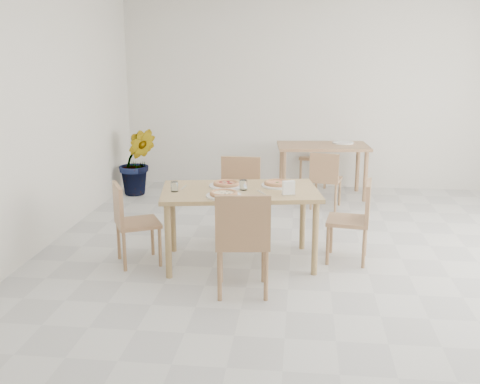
# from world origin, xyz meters

# --- Properties ---
(main_table) EXTENTS (1.62, 1.09, 0.75)m
(main_table) POSITION_xyz_m (-0.87, 0.17, 0.67)
(main_table) COLOR tan
(main_table) RESTS_ON ground
(chair_south) EXTENTS (0.51, 0.51, 0.92)m
(chair_south) POSITION_xyz_m (-0.76, -0.59, 0.54)
(chair_south) COLOR tan
(chair_south) RESTS_ON ground
(chair_north) EXTENTS (0.46, 0.46, 0.90)m
(chair_north) POSITION_xyz_m (-0.97, 0.97, 0.52)
(chair_north) COLOR tan
(chair_north) RESTS_ON ground
(chair_west) EXTENTS (0.54, 0.54, 0.81)m
(chair_west) POSITION_xyz_m (-1.94, 0.02, 0.47)
(chair_west) COLOR tan
(chair_west) RESTS_ON ground
(chair_east) EXTENTS (0.46, 0.46, 0.82)m
(chair_east) POSITION_xyz_m (0.27, 0.34, 0.48)
(chair_east) COLOR tan
(chair_east) RESTS_ON ground
(plate_margherita) EXTENTS (0.31, 0.31, 0.02)m
(plate_margherita) POSITION_xyz_m (-0.52, 0.35, 0.76)
(plate_margherita) COLOR white
(plate_margherita) RESTS_ON main_table
(plate_mushroom) EXTENTS (0.33, 0.33, 0.02)m
(plate_mushroom) POSITION_xyz_m (-0.99, -0.11, 0.76)
(plate_mushroom) COLOR white
(plate_mushroom) RESTS_ON main_table
(plate_pepperoni) EXTENTS (0.34, 0.34, 0.02)m
(plate_pepperoni) POSITION_xyz_m (-1.02, 0.27, 0.76)
(plate_pepperoni) COLOR white
(plate_pepperoni) RESTS_ON main_table
(pizza_margherita) EXTENTS (0.30, 0.30, 0.03)m
(pizza_margherita) POSITION_xyz_m (-0.52, 0.35, 0.78)
(pizza_margherita) COLOR tan
(pizza_margherita) RESTS_ON plate_margherita
(pizza_mushroom) EXTENTS (0.30, 0.30, 0.03)m
(pizza_mushroom) POSITION_xyz_m (-0.99, -0.11, 0.78)
(pizza_mushroom) COLOR tan
(pizza_mushroom) RESTS_ON plate_mushroom
(pizza_pepperoni) EXTENTS (0.26, 0.26, 0.03)m
(pizza_pepperoni) POSITION_xyz_m (-1.02, 0.27, 0.78)
(pizza_pepperoni) COLOR tan
(pizza_pepperoni) RESTS_ON plate_pepperoni
(tumbler_a) EXTENTS (0.07, 0.07, 0.10)m
(tumbler_a) POSITION_xyz_m (-0.84, 0.16, 0.80)
(tumbler_a) COLOR white
(tumbler_a) RESTS_ON main_table
(tumbler_b) EXTENTS (0.07, 0.07, 0.09)m
(tumbler_b) POSITION_xyz_m (-1.49, 0.03, 0.80)
(tumbler_b) COLOR white
(tumbler_b) RESTS_ON main_table
(napkin_holder) EXTENTS (0.14, 0.10, 0.14)m
(napkin_holder) POSITION_xyz_m (-0.40, -0.00, 0.82)
(napkin_holder) COLOR silver
(napkin_holder) RESTS_ON main_table
(fork_a) EXTENTS (0.03, 0.17, 0.01)m
(fork_a) POSITION_xyz_m (-1.43, 0.19, 0.75)
(fork_a) COLOR silver
(fork_a) RESTS_ON main_table
(fork_b) EXTENTS (0.11, 0.17, 0.01)m
(fork_b) POSITION_xyz_m (-0.65, 0.06, 0.75)
(fork_b) COLOR silver
(fork_b) RESTS_ON main_table
(second_table) EXTENTS (1.34, 0.84, 0.75)m
(second_table) POSITION_xyz_m (0.01, 2.90, 0.65)
(second_table) COLOR tan
(second_table) RESTS_ON ground
(chair_back_s) EXTENTS (0.45, 0.45, 0.77)m
(chair_back_s) POSITION_xyz_m (0.03, 2.22, 0.44)
(chair_back_s) COLOR tan
(chair_back_s) RESTS_ON ground
(chair_back_n) EXTENTS (0.48, 0.48, 0.88)m
(chair_back_n) POSITION_xyz_m (-0.08, 3.65, 0.51)
(chair_back_n) COLOR tan
(chair_back_n) RESTS_ON ground
(plate_empty) EXTENTS (0.30, 0.30, 0.02)m
(plate_empty) POSITION_xyz_m (0.30, 3.06, 0.76)
(plate_empty) COLOR white
(plate_empty) RESTS_ON second_table
(potted_plant) EXTENTS (0.63, 0.56, 0.97)m
(potted_plant) POSITION_xyz_m (-2.65, 2.69, 0.49)
(potted_plant) COLOR #1B5C21
(potted_plant) RESTS_ON ground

